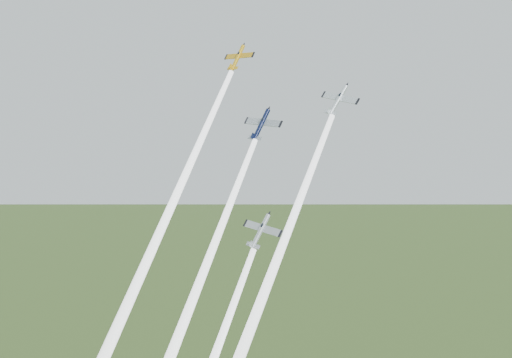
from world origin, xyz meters
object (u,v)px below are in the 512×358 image
plane_yellow (238,57)px  plane_silver_right (338,100)px  plane_silver_low (261,231)px  plane_navy (261,124)px

plane_yellow → plane_silver_right: size_ratio=0.93×
plane_yellow → plane_silver_low: 34.07m
plane_navy → plane_yellow: bearing=165.6°
plane_silver_right → plane_navy: bearing=-153.4°
plane_yellow → plane_navy: plane_yellow is taller
plane_navy → plane_silver_low: (6.04, -10.33, -16.85)m
plane_silver_right → plane_yellow: bearing=-165.7°
plane_silver_right → plane_silver_low: (-6.78, -13.98, -20.85)m
plane_navy → plane_silver_low: 20.67m
plane_silver_low → plane_yellow: bearing=140.9°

